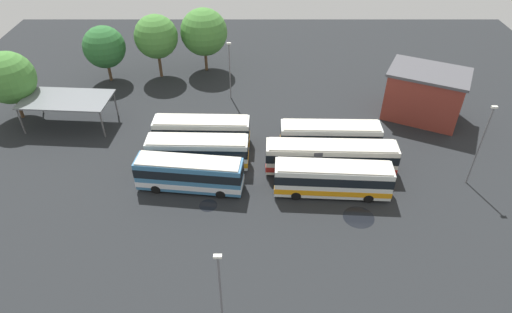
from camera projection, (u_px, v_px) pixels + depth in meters
ground_plane at (264, 168)px, 48.78m from camera, size 93.19×93.19×0.00m
bus_row0_slot0 at (189, 174)px, 44.98m from camera, size 11.20×3.83×3.62m
bus_row0_slot1 at (197, 152)px, 48.03m from camera, size 11.13×2.88×3.62m
bus_row0_slot2 at (201, 132)px, 51.15m from camera, size 11.19×2.89×3.62m
bus_row1_slot0 at (332, 179)px, 44.34m from camera, size 11.90×3.28×3.62m
bus_row1_slot1 at (330, 157)px, 47.22m from camera, size 14.09×3.04×3.62m
bus_row1_slot2 at (329, 137)px, 50.27m from camera, size 11.40×2.82×3.62m
depot_building at (424, 94)px, 55.54m from camera, size 11.36×9.97×6.45m
maintenance_shelter at (65, 100)px, 53.69m from camera, size 11.06×6.24×3.75m
lamp_post_far_corner at (229, 69)px, 58.59m from camera, size 0.56×0.28×8.10m
lamp_post_by_building at (480, 143)px, 43.75m from camera, size 0.56×0.28×9.41m
lamp_post_mid_lot at (220, 292)px, 30.33m from camera, size 0.56×0.28×8.56m
tree_north_edge at (8, 78)px, 53.78m from camera, size 6.48×6.48×8.93m
tree_west_edge at (104, 47)px, 62.39m from camera, size 5.98×5.98×8.20m
tree_northeast at (203, 32)px, 64.59m from camera, size 6.93×6.93×9.55m
tree_northwest at (155, 37)px, 62.79m from camera, size 6.24×6.24×9.37m
puddle_front_lane at (208, 205)px, 43.98m from camera, size 1.84×1.84×0.01m
puddle_between_rows at (358, 217)px, 42.68m from camera, size 3.05×3.05×0.01m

